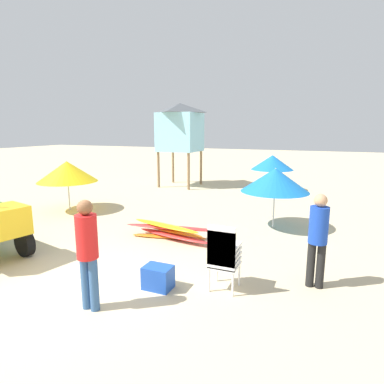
{
  "coord_description": "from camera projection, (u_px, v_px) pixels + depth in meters",
  "views": [
    {
      "loc": [
        3.9,
        -4.0,
        2.75
      ],
      "look_at": [
        0.67,
        3.66,
        1.12
      ],
      "focal_mm": 30.18,
      "sensor_mm": 36.0,
      "label": 1
    }
  ],
  "objects": [
    {
      "name": "lifeguard_near_left",
      "position": [
        318.0,
        235.0,
        5.54
      ],
      "size": [
        0.32,
        0.32,
        1.68
      ],
      "color": "black",
      "rests_on": "ground"
    },
    {
      "name": "cooler_box",
      "position": [
        158.0,
        277.0,
        5.63
      ],
      "size": [
        0.49,
        0.36,
        0.41
      ],
      "primitive_type": "cube",
      "color": "blue",
      "rests_on": "ground"
    },
    {
      "name": "lifeguard_tower",
      "position": [
        180.0,
        127.0,
        15.34
      ],
      "size": [
        1.98,
        1.98,
        3.95
      ],
      "color": "olive",
      "rests_on": "ground"
    },
    {
      "name": "surfboard_pile",
      "position": [
        170.0,
        231.0,
        8.18
      ],
      "size": [
        2.47,
        0.85,
        0.4
      ],
      "color": "orange",
      "rests_on": "ground"
    },
    {
      "name": "beach_umbrella_mid",
      "position": [
        67.0,
        171.0,
        10.84
      ],
      "size": [
        1.98,
        1.98,
        1.69
      ],
      "color": "beige",
      "rests_on": "ground"
    },
    {
      "name": "beach_umbrella_left",
      "position": [
        275.0,
        180.0,
        8.88
      ],
      "size": [
        1.87,
        1.87,
        1.7
      ],
      "color": "beige",
      "rests_on": "ground"
    },
    {
      "name": "stacked_plastic_chairs",
      "position": [
        223.0,
        253.0,
        5.44
      ],
      "size": [
        0.48,
        0.48,
        1.2
      ],
      "color": "white",
      "rests_on": "ground"
    },
    {
      "name": "ground",
      "position": [
        76.0,
        289.0,
        5.63
      ],
      "size": [
        80.0,
        80.0,
        0.0
      ],
      "primitive_type": "plane",
      "color": "beige"
    },
    {
      "name": "beach_umbrella_far",
      "position": [
        272.0,
        162.0,
        14.51
      ],
      "size": [
        1.88,
        1.88,
        1.6
      ],
      "color": "beige",
      "rests_on": "ground"
    },
    {
      "name": "lifeguard_near_center",
      "position": [
        87.0,
        248.0,
        4.83
      ],
      "size": [
        0.32,
        0.32,
        1.74
      ],
      "color": "#33598C",
      "rests_on": "ground"
    }
  ]
}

